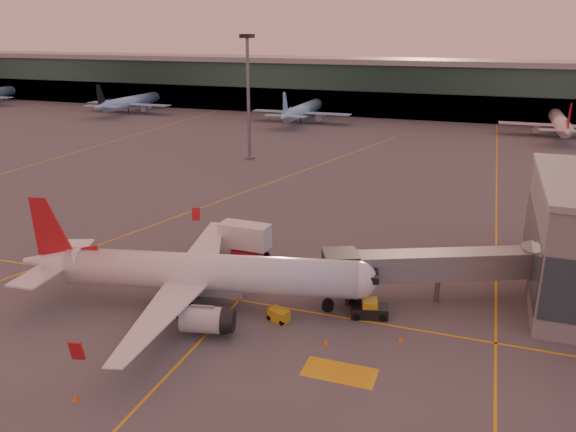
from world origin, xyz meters
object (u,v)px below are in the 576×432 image
(catering_truck, at_px, (245,240))
(pushback_tug, at_px, (369,310))
(main_airplane, at_px, (198,274))
(gpu_cart, at_px, (279,315))

(catering_truck, xyz_separation_m, pushback_tug, (16.91, -8.84, -1.90))
(catering_truck, bearing_deg, main_airplane, -86.52)
(gpu_cart, bearing_deg, pushback_tug, 45.78)
(pushback_tug, bearing_deg, main_airplane, 177.09)
(pushback_tug, bearing_deg, catering_truck, 137.63)
(catering_truck, height_order, gpu_cart, catering_truck)
(main_airplane, relative_size, pushback_tug, 9.21)
(catering_truck, relative_size, pushback_tug, 1.57)
(gpu_cart, height_order, pushback_tug, pushback_tug)
(gpu_cart, bearing_deg, catering_truck, 146.42)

